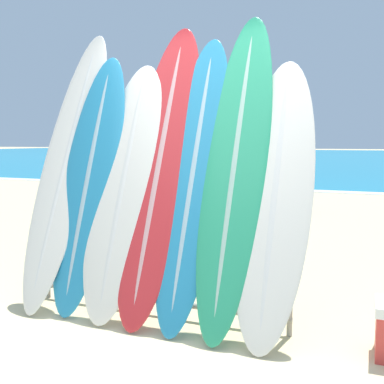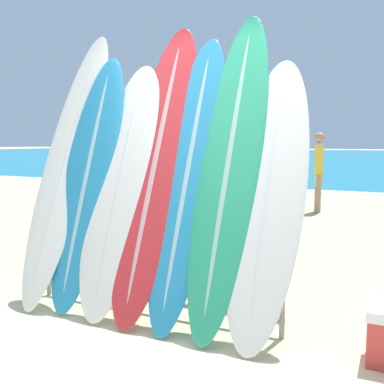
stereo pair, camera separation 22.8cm
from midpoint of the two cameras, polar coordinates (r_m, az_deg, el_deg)
name	(u,v)px [view 1 (the left image)]	position (r m, az deg, el deg)	size (l,w,h in m)	color
ground_plane	(160,363)	(3.08, -6.41, -20.85)	(160.00, 160.00, 0.00)	beige
ocean_water	(357,157)	(42.24, 20.06, 4.21)	(120.00, 60.00, 0.01)	teal
surfboard_rack	(155,256)	(3.67, -6.49, -8.13)	(2.21, 0.04, 0.90)	gray
surfboard_slot_0	(67,163)	(4.17, -17.06, 3.59)	(0.50, 1.17, 2.45)	silver
surfboard_slot_1	(90,179)	(3.94, -14.48, 1.58)	(0.53, 0.88, 2.18)	teal
surfboard_slot_2	(124,186)	(3.74, -10.33, 0.77)	(0.60, 0.93, 2.09)	silver
surfboard_slot_3	(160,166)	(3.66, -5.86, 3.30)	(0.56, 1.11, 2.42)	red
surfboard_slot_4	(194,176)	(3.51, -1.66, 2.10)	(0.49, 1.03, 2.29)	teal
surfboard_slot_5	(236,165)	(3.41, 3.66, 3.45)	(0.49, 1.15, 2.47)	#289E70
surfboard_slot_6	(275,195)	(3.27, 8.56, -0.38)	(0.54, 0.97, 2.05)	silver
person_near_water	(304,168)	(9.24, 13.41, 2.92)	(0.21, 0.26, 1.58)	#A87A5B
person_mid_beach	(145,176)	(6.90, -6.90, 2.06)	(0.27, 0.22, 1.62)	tan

